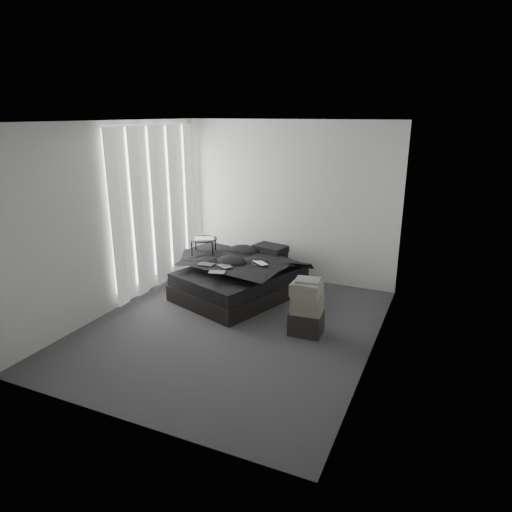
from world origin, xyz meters
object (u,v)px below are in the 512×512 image
at_px(laptop, 258,259).
at_px(side_stand, 204,263).
at_px(box_lower, 306,323).
at_px(bed, 240,288).

bearing_deg(laptop, side_stand, -154.99).
bearing_deg(box_lower, bed, 148.75).
bearing_deg(laptop, bed, -154.50).
relative_size(side_stand, box_lower, 1.95).
distance_m(bed, side_stand, 0.78).
xyz_separation_m(side_stand, box_lower, (2.02, -0.95, -0.24)).
xyz_separation_m(bed, side_stand, (-0.71, 0.15, 0.27)).
relative_size(bed, side_stand, 2.26).
bearing_deg(laptop, box_lower, 0.57).
distance_m(bed, box_lower, 1.54).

